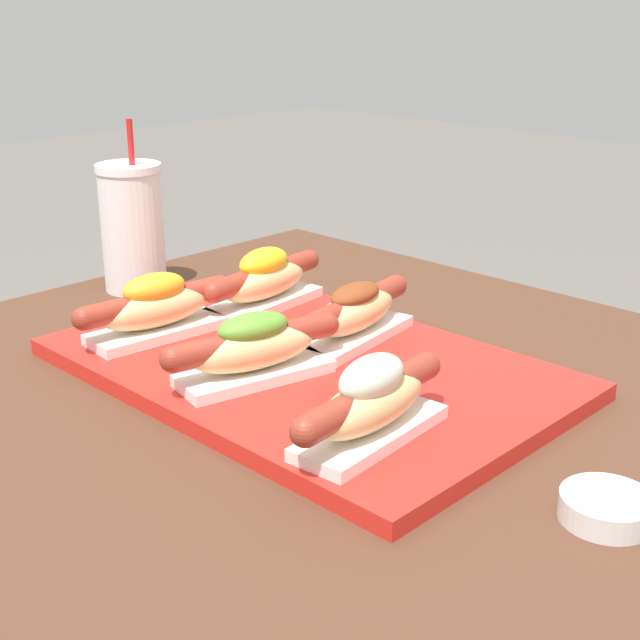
{
  "coord_description": "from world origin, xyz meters",
  "views": [
    {
      "loc": [
        0.59,
        -0.62,
        1.07
      ],
      "look_at": [
        -0.04,
        0.02,
        0.75
      ],
      "focal_mm": 50.0,
      "sensor_mm": 36.0,
      "label": 1
    }
  ],
  "objects_px": {
    "hot_dog_2": "(371,402)",
    "sauce_bowl": "(607,506)",
    "hot_dog_3": "(264,280)",
    "drink_cup": "(132,227)",
    "hot_dog_0": "(155,307)",
    "hot_dog_1": "(254,348)",
    "serving_tray": "(307,368)",
    "hot_dog_4": "(355,312)"
  },
  "relations": [
    {
      "from": "hot_dog_3",
      "to": "sauce_bowl",
      "type": "relative_size",
      "value": 2.73
    },
    {
      "from": "hot_dog_3",
      "to": "sauce_bowl",
      "type": "distance_m",
      "value": 0.54
    },
    {
      "from": "hot_dog_4",
      "to": "sauce_bowl",
      "type": "bearing_deg",
      "value": -17.27
    },
    {
      "from": "serving_tray",
      "to": "hot_dog_0",
      "type": "xyz_separation_m",
      "value": [
        -0.17,
        -0.07,
        0.04
      ]
    },
    {
      "from": "serving_tray",
      "to": "hot_dog_1",
      "type": "xyz_separation_m",
      "value": [
        -0.0,
        -0.07,
        0.04
      ]
    },
    {
      "from": "hot_dog_2",
      "to": "hot_dog_4",
      "type": "bearing_deg",
      "value": 135.61
    },
    {
      "from": "hot_dog_0",
      "to": "hot_dog_2",
      "type": "bearing_deg",
      "value": -3.2
    },
    {
      "from": "hot_dog_3",
      "to": "drink_cup",
      "type": "bearing_deg",
      "value": -170.34
    },
    {
      "from": "serving_tray",
      "to": "hot_dog_3",
      "type": "xyz_separation_m",
      "value": [
        -0.16,
        0.09,
        0.04
      ]
    },
    {
      "from": "hot_dog_3",
      "to": "hot_dog_1",
      "type": "bearing_deg",
      "value": -44.94
    },
    {
      "from": "hot_dog_3",
      "to": "hot_dog_2",
      "type": "bearing_deg",
      "value": -27.86
    },
    {
      "from": "hot_dog_2",
      "to": "hot_dog_4",
      "type": "xyz_separation_m",
      "value": [
        -0.17,
        0.17,
        -0.0
      ]
    },
    {
      "from": "serving_tray",
      "to": "sauce_bowl",
      "type": "relative_size",
      "value": 7.26
    },
    {
      "from": "hot_dog_3",
      "to": "drink_cup",
      "type": "xyz_separation_m",
      "value": [
        -0.22,
        -0.04,
        0.03
      ]
    },
    {
      "from": "serving_tray",
      "to": "hot_dog_2",
      "type": "relative_size",
      "value": 2.66
    },
    {
      "from": "hot_dog_4",
      "to": "hot_dog_2",
      "type": "bearing_deg",
      "value": -44.39
    },
    {
      "from": "hot_dog_0",
      "to": "sauce_bowl",
      "type": "relative_size",
      "value": 2.73
    },
    {
      "from": "hot_dog_0",
      "to": "hot_dog_3",
      "type": "xyz_separation_m",
      "value": [
        0.01,
        0.15,
        0.0
      ]
    },
    {
      "from": "serving_tray",
      "to": "drink_cup",
      "type": "distance_m",
      "value": 0.39
    },
    {
      "from": "sauce_bowl",
      "to": "hot_dog_0",
      "type": "bearing_deg",
      "value": -176.42
    },
    {
      "from": "hot_dog_0",
      "to": "hot_dog_1",
      "type": "xyz_separation_m",
      "value": [
        0.17,
        -0.0,
        -0.0
      ]
    },
    {
      "from": "serving_tray",
      "to": "hot_dog_4",
      "type": "xyz_separation_m",
      "value": [
        -0.0,
        0.08,
        0.04
      ]
    },
    {
      "from": "serving_tray",
      "to": "hot_dog_4",
      "type": "height_order",
      "value": "hot_dog_4"
    },
    {
      "from": "hot_dog_3",
      "to": "hot_dog_4",
      "type": "xyz_separation_m",
      "value": [
        0.16,
        -0.01,
        -0.0
      ]
    },
    {
      "from": "drink_cup",
      "to": "sauce_bowl",
      "type": "bearing_deg",
      "value": -6.3
    },
    {
      "from": "hot_dog_2",
      "to": "sauce_bowl",
      "type": "distance_m",
      "value": 0.21
    },
    {
      "from": "serving_tray",
      "to": "hot_dog_1",
      "type": "height_order",
      "value": "hot_dog_1"
    },
    {
      "from": "hot_dog_1",
      "to": "hot_dog_4",
      "type": "bearing_deg",
      "value": 90.45
    },
    {
      "from": "serving_tray",
      "to": "hot_dog_4",
      "type": "bearing_deg",
      "value": 92.56
    },
    {
      "from": "hot_dog_4",
      "to": "hot_dog_1",
      "type": "bearing_deg",
      "value": -89.55
    },
    {
      "from": "sauce_bowl",
      "to": "drink_cup",
      "type": "relative_size",
      "value": 0.31
    },
    {
      "from": "hot_dog_2",
      "to": "hot_dog_1",
      "type": "bearing_deg",
      "value": 174.83
    },
    {
      "from": "serving_tray",
      "to": "hot_dog_2",
      "type": "distance_m",
      "value": 0.19
    },
    {
      "from": "drink_cup",
      "to": "serving_tray",
      "type": "bearing_deg",
      "value": -7.05
    },
    {
      "from": "serving_tray",
      "to": "drink_cup",
      "type": "bearing_deg",
      "value": 172.95
    },
    {
      "from": "serving_tray",
      "to": "hot_dog_3",
      "type": "relative_size",
      "value": 2.66
    },
    {
      "from": "hot_dog_0",
      "to": "hot_dog_1",
      "type": "bearing_deg",
      "value": -1.24
    },
    {
      "from": "hot_dog_2",
      "to": "sauce_bowl",
      "type": "xyz_separation_m",
      "value": [
        0.2,
        0.05,
        -0.04
      ]
    },
    {
      "from": "hot_dog_3",
      "to": "serving_tray",
      "type": "bearing_deg",
      "value": -28.0
    },
    {
      "from": "hot_dog_4",
      "to": "serving_tray",
      "type": "bearing_deg",
      "value": -87.44
    },
    {
      "from": "sauce_bowl",
      "to": "hot_dog_1",
      "type": "bearing_deg",
      "value": -174.19
    },
    {
      "from": "serving_tray",
      "to": "sauce_bowl",
      "type": "height_order",
      "value": "sauce_bowl"
    }
  ]
}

